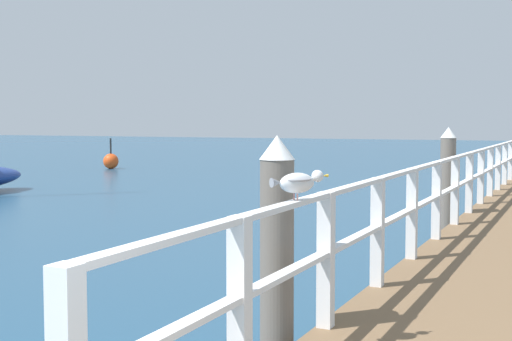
# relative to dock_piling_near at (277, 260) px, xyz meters

# --- Properties ---
(pier_railing) EXTENTS (0.12, 22.31, 1.12)m
(pier_railing) POSITION_rel_dock_piling_near_xyz_m (0.38, 8.06, 0.14)
(pier_railing) COLOR white
(pier_railing) RESTS_ON pier_deck
(dock_piling_near) EXTENTS (0.29, 0.29, 2.08)m
(dock_piling_near) POSITION_rel_dock_piling_near_xyz_m (0.00, 0.00, 0.00)
(dock_piling_near) COLOR #6B6056
(dock_piling_near) RESTS_ON ground_plane
(dock_piling_far) EXTENTS (0.29, 0.29, 2.08)m
(dock_piling_far) POSITION_rel_dock_piling_near_xyz_m (0.00, 7.99, 0.00)
(dock_piling_far) COLOR #6B6056
(dock_piling_far) RESTS_ON ground_plane
(seagull_foreground) EXTENTS (0.33, 0.40, 0.21)m
(seagull_foreground) POSITION_rel_dock_piling_near_xyz_m (0.39, -0.51, 0.71)
(seagull_foreground) COLOR white
(seagull_foreground) RESTS_ON pier_railing
(channel_buoy) EXTENTS (0.70, 0.70, 1.40)m
(channel_buoy) POSITION_rel_dock_piling_near_xyz_m (-17.30, 20.94, -0.69)
(channel_buoy) COLOR #E54C19
(channel_buoy) RESTS_ON ground_plane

